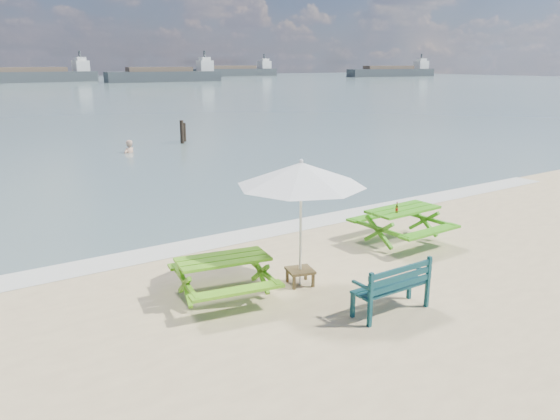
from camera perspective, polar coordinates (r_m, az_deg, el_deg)
foam_strip at (r=13.11m, az=-2.04°, el=-2.34°), size 22.00×0.90×0.01m
picnic_table_left at (r=9.49m, az=-5.92°, el=-7.17°), size 1.83×1.97×0.74m
picnic_table_right at (r=12.56m, az=12.64°, el=-1.67°), size 1.76×1.94×0.81m
park_bench at (r=9.17m, az=11.47°, el=-8.88°), size 1.38×0.48×0.85m
side_table at (r=10.08m, az=2.11°, el=-6.95°), size 0.56×0.56×0.30m
patio_umbrella at (r=9.52m, az=2.22°, el=3.76°), size 2.82×2.82×2.28m
beer_bottle at (r=12.04m, az=12.10°, el=0.09°), size 0.06×0.06×0.23m
swimmer at (r=25.75m, az=-15.44°, el=5.14°), size 0.75×0.65×1.74m
mooring_pilings at (r=28.31m, az=-10.10°, el=7.83°), size 0.58×0.78×1.36m
cargo_ships at (r=138.71m, az=-9.29°, el=13.86°), size 137.24×39.07×4.40m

